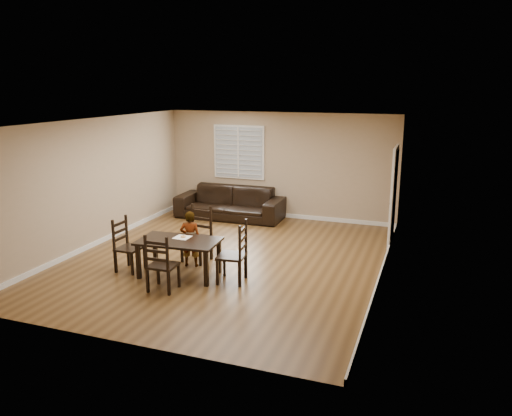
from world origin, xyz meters
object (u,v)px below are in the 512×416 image
(sofa, at_px, (230,203))
(chair_far, at_px, (159,267))
(dining_table, at_px, (179,245))
(chair_near, at_px, (200,235))
(child, at_px, (190,239))
(donut, at_px, (183,236))
(chair_right, at_px, (239,255))
(chair_left, at_px, (124,246))

(sofa, bearing_deg, chair_far, -81.87)
(dining_table, bearing_deg, chair_near, 88.48)
(child, height_order, sofa, child)
(donut, bearing_deg, chair_right, -3.74)
(donut, bearing_deg, dining_table, -92.04)
(chair_left, bearing_deg, donut, -76.10)
(chair_near, xyz_separation_m, chair_left, (-1.07, -1.01, -0.04))
(dining_table, distance_m, sofa, 4.10)
(chair_right, relative_size, child, 1.01)
(chair_far, bearing_deg, child, -87.91)
(child, bearing_deg, sofa, -93.06)
(child, xyz_separation_m, donut, (0.05, -0.36, 0.16))
(dining_table, bearing_deg, sofa, 95.65)
(chair_left, height_order, child, child)
(chair_far, relative_size, child, 0.93)
(chair_near, bearing_deg, chair_left, -129.94)
(chair_far, distance_m, donut, 0.97)
(chair_near, xyz_separation_m, chair_far, (0.10, -1.72, -0.04))
(chair_right, distance_m, sofa, 4.34)
(dining_table, bearing_deg, chair_right, 0.31)
(chair_near, bearing_deg, donut, -79.63)
(dining_table, relative_size, sofa, 0.55)
(child, bearing_deg, chair_right, 145.77)
(chair_far, bearing_deg, sofa, -83.01)
(donut, bearing_deg, chair_near, 93.80)
(child, bearing_deg, chair_far, 80.25)
(chair_far, relative_size, chair_right, 0.92)
(chair_left, distance_m, chair_right, 2.24)
(chair_left, height_order, chair_right, chair_right)
(chair_right, relative_size, sofa, 0.40)
(child, relative_size, donut, 11.50)
(child, bearing_deg, donut, 83.33)
(dining_table, relative_size, chair_left, 1.49)
(dining_table, bearing_deg, child, 90.00)
(child, bearing_deg, chair_left, 15.05)
(chair_far, xyz_separation_m, chair_left, (-1.16, 0.71, 0.00))
(dining_table, xyz_separation_m, donut, (0.01, 0.16, 0.11))
(sofa, bearing_deg, chair_near, -78.78)
(donut, bearing_deg, chair_far, -87.09)
(chair_far, xyz_separation_m, sofa, (-0.76, 4.81, -0.05))
(chair_right, bearing_deg, chair_near, -133.01)
(chair_left, distance_m, child, 1.23)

